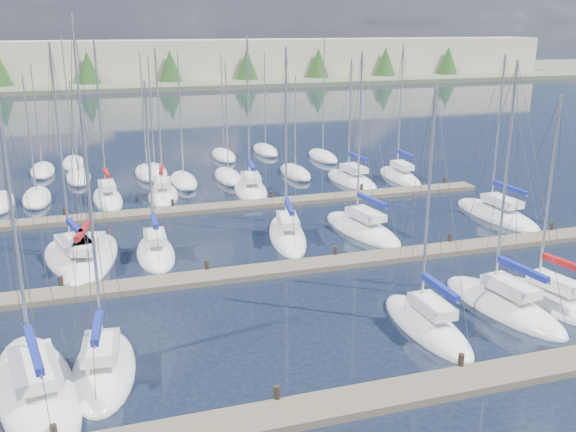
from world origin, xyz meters
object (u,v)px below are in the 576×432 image
object	(u,v)px
sailboat_k	(287,235)
sailboat_f	(547,301)
sailboat_i	(91,260)
sailboat_b	(36,389)
sailboat_p	(251,189)
sailboat_n	(108,198)
sailboat_l	(362,229)
sailboat_j	(156,253)
sailboat_c	(104,369)
sailboat_r	(400,177)
sailboat_d	(427,325)
sailboat_q	(352,180)
sailboat_h	(74,259)
sailboat_m	(497,215)
sailboat_o	(163,195)
sailboat_e	(503,305)

from	to	relation	value
sailboat_k	sailboat_f	bearing A→B (deg)	-44.92
sailboat_i	sailboat_b	world-z (taller)	sailboat_i
sailboat_p	sailboat_n	bearing A→B (deg)	-175.73
sailboat_p	sailboat_l	xyz separation A→B (m)	(4.65, -13.03, -0.01)
sailboat_j	sailboat_c	distance (m)	14.08
sailboat_b	sailboat_c	distance (m)	2.69
sailboat_r	sailboat_d	bearing A→B (deg)	-111.77
sailboat_q	sailboat_h	size ratio (longest dim) A/B	0.85
sailboat_r	sailboat_j	bearing A→B (deg)	-146.93
sailboat_k	sailboat_c	world-z (taller)	sailboat_k
sailboat_q	sailboat_c	size ratio (longest dim) A/B	0.99
sailboat_l	sailboat_c	world-z (taller)	sailboat_l
sailboat_q	sailboat_d	bearing A→B (deg)	-110.32
sailboat_h	sailboat_l	distance (m)	19.19
sailboat_k	sailboat_b	size ratio (longest dim) A/B	1.00
sailboat_h	sailboat_n	size ratio (longest dim) A/B	1.01
sailboat_l	sailboat_j	distance (m)	14.33
sailboat_d	sailboat_j	world-z (taller)	sailboat_d
sailboat_n	sailboat_d	world-z (taller)	sailboat_n
sailboat_n	sailboat_p	world-z (taller)	sailboat_p
sailboat_m	sailboat_o	size ratio (longest dim) A/B	0.99
sailboat_l	sailboat_f	world-z (taller)	sailboat_l
sailboat_k	sailboat_r	xyz separation A→B (m)	(15.24, 13.07, 0.00)
sailboat_f	sailboat_b	bearing A→B (deg)	170.20
sailboat_q	sailboat_o	distance (m)	17.13
sailboat_q	sailboat_b	bearing A→B (deg)	-136.18
sailboat_i	sailboat_p	xyz separation A→B (m)	(13.54, 13.61, -0.01)
sailboat_c	sailboat_n	bearing A→B (deg)	93.22
sailboat_k	sailboat_h	bearing A→B (deg)	-166.66
sailboat_i	sailboat_d	bearing A→B (deg)	-30.58
sailboat_r	sailboat_e	distance (m)	28.39
sailboat_f	sailboat_o	bearing A→B (deg)	109.05
sailboat_p	sailboat_r	bearing A→B (deg)	9.41
sailboat_i	sailboat_n	world-z (taller)	sailboat_i
sailboat_i	sailboat_k	bearing A→B (deg)	16.63
sailboat_o	sailboat_f	size ratio (longest dim) A/B	1.12
sailboat_e	sailboat_m	world-z (taller)	sailboat_e
sailboat_r	sailboat_f	world-z (taller)	sailboat_r
sailboat_e	sailboat_m	distance (m)	16.77
sailboat_r	sailboat_l	bearing A→B (deg)	-123.16
sailboat_b	sailboat_r	bearing A→B (deg)	32.98
sailboat_i	sailboat_j	world-z (taller)	sailboat_i
sailboat_b	sailboat_e	distance (m)	22.32
sailboat_k	sailboat_j	world-z (taller)	sailboat_k
sailboat_i	sailboat_n	bearing A→B (deg)	96.07
sailboat_q	sailboat_p	size ratio (longest dim) A/B	0.85
sailboat_i	sailboat_q	size ratio (longest dim) A/B	1.31
sailboat_f	sailboat_r	bearing A→B (deg)	66.79
sailboat_k	sailboat_f	xyz separation A→B (m)	(9.54, -14.39, -0.01)
sailboat_p	sailboat_q	bearing A→B (deg)	11.32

